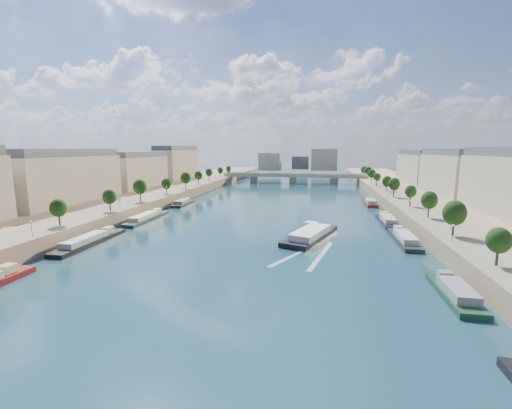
% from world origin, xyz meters
% --- Properties ---
extents(ground, '(700.00, 700.00, 0.00)m').
position_xyz_m(ground, '(0.00, 100.00, 0.00)').
color(ground, '#0D313B').
rests_on(ground, ground).
extents(quay_left, '(44.00, 520.00, 5.00)m').
position_xyz_m(quay_left, '(-72.00, 100.00, 2.50)').
color(quay_left, '#9E8460').
rests_on(quay_left, ground).
extents(quay_right, '(44.00, 520.00, 5.00)m').
position_xyz_m(quay_right, '(72.00, 100.00, 2.50)').
color(quay_right, '#9E8460').
rests_on(quay_right, ground).
extents(pave_left, '(14.00, 520.00, 0.10)m').
position_xyz_m(pave_left, '(-57.00, 100.00, 5.05)').
color(pave_left, gray).
rests_on(pave_left, quay_left).
extents(pave_right, '(14.00, 520.00, 0.10)m').
position_xyz_m(pave_right, '(57.00, 100.00, 5.05)').
color(pave_right, gray).
rests_on(pave_right, quay_right).
extents(trees_left, '(4.80, 268.80, 8.26)m').
position_xyz_m(trees_left, '(-55.00, 102.00, 10.48)').
color(trees_left, '#382B1E').
rests_on(trees_left, ground).
extents(trees_right, '(4.80, 268.80, 8.26)m').
position_xyz_m(trees_right, '(55.00, 110.00, 10.48)').
color(trees_right, '#382B1E').
rests_on(trees_right, ground).
extents(lamps_left, '(0.36, 200.36, 4.28)m').
position_xyz_m(lamps_left, '(-52.50, 90.00, 7.78)').
color(lamps_left, black).
rests_on(lamps_left, ground).
extents(lamps_right, '(0.36, 200.36, 4.28)m').
position_xyz_m(lamps_right, '(52.50, 105.00, 7.78)').
color(lamps_right, black).
rests_on(lamps_right, ground).
extents(buildings_left, '(16.00, 226.00, 23.20)m').
position_xyz_m(buildings_left, '(-85.00, 112.00, 16.45)').
color(buildings_left, '#C2AF95').
rests_on(buildings_left, ground).
extents(buildings_right, '(16.00, 226.00, 23.20)m').
position_xyz_m(buildings_right, '(85.00, 112.00, 16.45)').
color(buildings_right, '#C2AF95').
rests_on(buildings_right, ground).
extents(skyline, '(79.00, 42.00, 22.00)m').
position_xyz_m(skyline, '(3.19, 319.52, 14.66)').
color(skyline, '#C2AF95').
rests_on(skyline, ground).
extents(bridge, '(112.00, 12.00, 8.15)m').
position_xyz_m(bridge, '(0.00, 228.96, 5.08)').
color(bridge, '#C1B79E').
rests_on(bridge, ground).
extents(tour_barge, '(17.52, 29.90, 3.91)m').
position_xyz_m(tour_barge, '(17.82, 60.38, 1.11)').
color(tour_barge, black).
rests_on(tour_barge, ground).
extents(wake, '(16.28, 25.62, 0.04)m').
position_xyz_m(wake, '(17.82, 43.81, 0.02)').
color(wake, silver).
rests_on(wake, ground).
extents(moored_barges_left, '(5.00, 155.27, 3.60)m').
position_xyz_m(moored_barges_left, '(-45.50, 41.73, 0.84)').
color(moored_barges_left, '#182136').
rests_on(moored_barges_left, ground).
extents(moored_barges_right, '(5.00, 164.23, 3.60)m').
position_xyz_m(moored_barges_right, '(45.50, 56.94, 0.84)').
color(moored_barges_right, black).
rests_on(moored_barges_right, ground).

